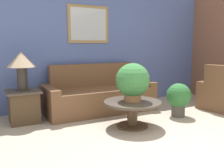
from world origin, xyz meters
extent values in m
plane|color=tan|center=(0.00, 0.00, 0.00)|extent=(20.00, 20.00, 0.00)
cube|color=#5166A8|center=(0.00, 3.07, 1.30)|extent=(7.71, 0.06, 2.60)
cube|color=#997A4C|center=(-0.24, 3.03, 1.80)|extent=(0.93, 0.03, 0.79)
cube|color=#B2BCC6|center=(-0.24, 3.01, 1.80)|extent=(0.81, 0.01, 0.67)
cube|color=brown|center=(-0.23, 2.50, 0.24)|extent=(1.87, 0.93, 0.48)
cube|color=brown|center=(-0.23, 2.88, 0.72)|extent=(1.87, 0.16, 0.48)
cube|color=brown|center=(-1.25, 2.50, 0.29)|extent=(0.18, 0.93, 0.58)
cube|color=brown|center=(0.80, 2.50, 0.29)|extent=(0.18, 0.93, 0.58)
cube|color=brown|center=(1.85, 1.26, 0.72)|extent=(0.24, 0.69, 0.48)
cube|color=brown|center=(2.16, 1.73, 0.29)|extent=(0.90, 0.29, 0.58)
cylinder|color=#4C3823|center=(-0.17, 1.35, 0.01)|extent=(0.53, 0.53, 0.03)
cylinder|color=#4C3823|center=(-0.17, 1.35, 0.21)|extent=(0.17, 0.17, 0.36)
cylinder|color=#473D33|center=(-0.17, 1.35, 0.41)|extent=(0.96, 0.96, 0.04)
cube|color=#4C3823|center=(-1.73, 2.45, 0.27)|extent=(0.48, 0.48, 0.54)
cube|color=#473D33|center=(-1.73, 2.45, 0.55)|extent=(0.57, 0.57, 0.03)
cylinder|color=#2D2823|center=(-1.73, 2.45, 0.58)|extent=(0.24, 0.24, 0.02)
cylinder|color=#2D2823|center=(-1.73, 2.45, 0.79)|extent=(0.17, 0.17, 0.39)
cone|color=tan|center=(-1.73, 2.45, 1.11)|extent=(0.48, 0.48, 0.26)
cylinder|color=#9E6B42|center=(-0.15, 1.37, 0.50)|extent=(0.29, 0.29, 0.14)
sphere|color=#387A3D|center=(-0.15, 1.37, 0.78)|extent=(0.56, 0.56, 0.56)
cylinder|color=#4C4742|center=(0.94, 1.45, 0.12)|extent=(0.25, 0.25, 0.23)
sphere|color=#2D6B33|center=(0.94, 1.45, 0.41)|extent=(0.47, 0.47, 0.47)
camera|label=1|loc=(-2.35, -2.06, 1.35)|focal=40.00mm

